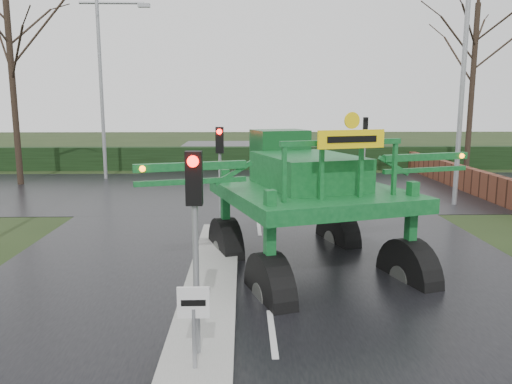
{
  "coord_description": "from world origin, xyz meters",
  "views": [
    {
      "loc": [
        -0.52,
        -8.74,
        4.24
      ],
      "look_at": [
        -0.21,
        3.99,
        2.0
      ],
      "focal_mm": 35.0,
      "sensor_mm": 36.0,
      "label": 1
    }
  ],
  "objects_px": {
    "keep_left_sign": "(194,314)",
    "traffic_signal_mid": "(220,156)",
    "traffic_signal_near": "(195,210)",
    "street_light_right": "(457,61)",
    "street_light_left_far": "(106,73)",
    "traffic_signal_far": "(365,133)",
    "crop_sprayer": "(266,189)",
    "white_sedan": "(324,187)"
  },
  "relations": [
    {
      "from": "keep_left_sign",
      "to": "traffic_signal_mid",
      "type": "height_order",
      "value": "traffic_signal_mid"
    },
    {
      "from": "traffic_signal_near",
      "to": "street_light_right",
      "type": "xyz_separation_m",
      "value": [
        9.49,
        13.01,
        3.4
      ]
    },
    {
      "from": "keep_left_sign",
      "to": "street_light_left_far",
      "type": "xyz_separation_m",
      "value": [
        -6.89,
        21.5,
        4.93
      ]
    },
    {
      "from": "traffic_signal_far",
      "to": "crop_sprayer",
      "type": "height_order",
      "value": "crop_sprayer"
    },
    {
      "from": "traffic_signal_near",
      "to": "white_sedan",
      "type": "height_order",
      "value": "traffic_signal_near"
    },
    {
      "from": "crop_sprayer",
      "to": "white_sedan",
      "type": "distance_m",
      "value": 15.56
    },
    {
      "from": "traffic_signal_far",
      "to": "white_sedan",
      "type": "xyz_separation_m",
      "value": [
        -2.81,
        -3.07,
        -2.59
      ]
    },
    {
      "from": "crop_sprayer",
      "to": "traffic_signal_far",
      "type": "bearing_deg",
      "value": 52.56
    },
    {
      "from": "traffic_signal_mid",
      "to": "crop_sprayer",
      "type": "xyz_separation_m",
      "value": [
        1.27,
        -5.47,
        -0.18
      ]
    },
    {
      "from": "white_sedan",
      "to": "street_light_right",
      "type": "bearing_deg",
      "value": -118.81
    },
    {
      "from": "keep_left_sign",
      "to": "traffic_signal_far",
      "type": "relative_size",
      "value": 0.38
    },
    {
      "from": "traffic_signal_far",
      "to": "keep_left_sign",
      "type": "bearing_deg",
      "value": 70.07
    },
    {
      "from": "traffic_signal_mid",
      "to": "traffic_signal_far",
      "type": "relative_size",
      "value": 1.0
    },
    {
      "from": "street_light_right",
      "to": "white_sedan",
      "type": "relative_size",
      "value": 2.48
    },
    {
      "from": "white_sedan",
      "to": "street_light_left_far",
      "type": "bearing_deg",
      "value": 94.37
    },
    {
      "from": "keep_left_sign",
      "to": "street_light_left_far",
      "type": "bearing_deg",
      "value": 107.78
    },
    {
      "from": "traffic_signal_near",
      "to": "crop_sprayer",
      "type": "height_order",
      "value": "crop_sprayer"
    },
    {
      "from": "street_light_left_far",
      "to": "white_sedan",
      "type": "bearing_deg",
      "value": -14.45
    },
    {
      "from": "traffic_signal_far",
      "to": "traffic_signal_mid",
      "type": "bearing_deg",
      "value": 58.07
    },
    {
      "from": "traffic_signal_mid",
      "to": "traffic_signal_far",
      "type": "distance_m",
      "value": 14.75
    },
    {
      "from": "keep_left_sign",
      "to": "white_sedan",
      "type": "xyz_separation_m",
      "value": [
        4.99,
        18.44,
        -1.06
      ]
    },
    {
      "from": "keep_left_sign",
      "to": "street_light_right",
      "type": "relative_size",
      "value": 0.14
    },
    {
      "from": "traffic_signal_near",
      "to": "traffic_signal_far",
      "type": "relative_size",
      "value": 1.0
    },
    {
      "from": "street_light_right",
      "to": "white_sedan",
      "type": "xyz_separation_m",
      "value": [
        -4.5,
        4.94,
        -5.99
      ]
    },
    {
      "from": "street_light_left_far",
      "to": "white_sedan",
      "type": "height_order",
      "value": "street_light_left_far"
    },
    {
      "from": "keep_left_sign",
      "to": "traffic_signal_mid",
      "type": "xyz_separation_m",
      "value": [
        0.0,
        8.99,
        1.53
      ]
    },
    {
      "from": "traffic_signal_mid",
      "to": "crop_sprayer",
      "type": "height_order",
      "value": "crop_sprayer"
    },
    {
      "from": "street_light_left_far",
      "to": "crop_sprayer",
      "type": "relative_size",
      "value": 1.14
    },
    {
      "from": "traffic_signal_near",
      "to": "street_light_left_far",
      "type": "distance_m",
      "value": 22.37
    },
    {
      "from": "traffic_signal_near",
      "to": "crop_sprayer",
      "type": "bearing_deg",
      "value": 67.24
    },
    {
      "from": "traffic_signal_mid",
      "to": "traffic_signal_far",
      "type": "height_order",
      "value": "same"
    },
    {
      "from": "keep_left_sign",
      "to": "white_sedan",
      "type": "height_order",
      "value": "keep_left_sign"
    },
    {
      "from": "crop_sprayer",
      "to": "traffic_signal_near",
      "type": "bearing_deg",
      "value": -130.25
    },
    {
      "from": "keep_left_sign",
      "to": "street_light_right",
      "type": "distance_m",
      "value": 17.23
    },
    {
      "from": "street_light_right",
      "to": "street_light_left_far",
      "type": "height_order",
      "value": "same"
    },
    {
      "from": "traffic_signal_near",
      "to": "traffic_signal_mid",
      "type": "distance_m",
      "value": 8.5
    },
    {
      "from": "keep_left_sign",
      "to": "traffic_signal_mid",
      "type": "bearing_deg",
      "value": 90.0
    },
    {
      "from": "traffic_signal_mid",
      "to": "keep_left_sign",
      "type": "bearing_deg",
      "value": -90.0
    },
    {
      "from": "traffic_signal_near",
      "to": "traffic_signal_mid",
      "type": "xyz_separation_m",
      "value": [
        0.0,
        8.5,
        0.0
      ]
    },
    {
      "from": "white_sedan",
      "to": "traffic_signal_near",
      "type": "bearing_deg",
      "value": -176.72
    },
    {
      "from": "street_light_right",
      "to": "crop_sprayer",
      "type": "relative_size",
      "value": 1.14
    },
    {
      "from": "keep_left_sign",
      "to": "crop_sprayer",
      "type": "bearing_deg",
      "value": 70.16
    }
  ]
}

